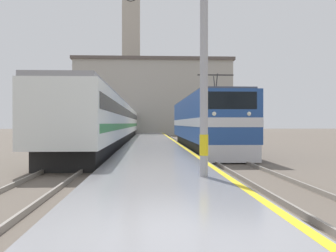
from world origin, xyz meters
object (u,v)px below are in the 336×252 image
Objects in this scene: passenger_train at (117,122)px; clock_tower at (131,48)px; catenary_mast at (207,30)px; locomotive_train at (205,124)px.

passenger_train is 1.82× the size of clock_tower.
clock_tower reaches higher than catenary_mast.
clock_tower is at bearing 98.43° from locomotive_train.
clock_tower reaches higher than locomotive_train.
passenger_train is at bearing -90.21° from clock_tower.
catenary_mast is at bearing -85.54° from clock_tower.
locomotive_train is at bearing 82.05° from catenary_mast.
passenger_train is 6.56× the size of catenary_mast.
locomotive_train is 48.84m from clock_tower.
clock_tower is at bearing 89.79° from passenger_train.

